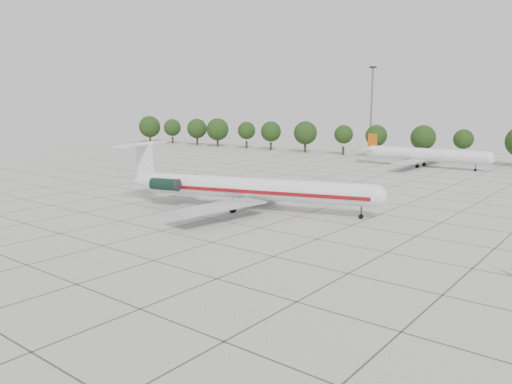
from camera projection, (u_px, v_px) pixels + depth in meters
ground at (259, 228)px, 58.84m from camera, size 260.00×260.00×0.00m
apron_joints at (324, 208)px, 70.44m from camera, size 170.00×170.00×0.02m
main_airliner at (243, 188)px, 68.70m from camera, size 36.95×28.26×8.85m
bg_airliner_c at (425, 155)px, 116.24m from camera, size 28.24×27.20×7.40m
tree_line at (423, 138)px, 130.68m from camera, size 249.86×8.44×10.22m
floodlight_mast at (371, 106)px, 145.85m from camera, size 1.60×1.60×25.45m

